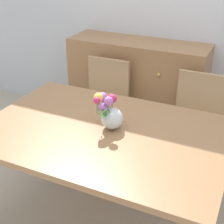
% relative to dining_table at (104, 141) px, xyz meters
% --- Properties ---
extents(ground_plane, '(12.00, 12.00, 0.00)m').
position_rel_dining_table_xyz_m(ground_plane, '(0.00, 0.00, -0.69)').
color(ground_plane, '#B7AD99').
extents(dining_table, '(1.61, 1.10, 0.77)m').
position_rel_dining_table_xyz_m(dining_table, '(0.00, 0.00, 0.00)').
color(dining_table, '#9E7047').
rests_on(dining_table, ground_plane).
extents(chair_left, '(0.42, 0.42, 0.90)m').
position_rel_dining_table_xyz_m(chair_left, '(-0.44, 0.89, -0.17)').
color(chair_left, tan).
rests_on(chair_left, ground_plane).
extents(chair_right, '(0.42, 0.42, 0.90)m').
position_rel_dining_table_xyz_m(chair_right, '(0.44, 0.89, -0.17)').
color(chair_right, tan).
rests_on(chair_right, ground_plane).
extents(dresser, '(1.40, 0.47, 1.00)m').
position_rel_dining_table_xyz_m(dresser, '(-0.28, 1.33, -0.19)').
color(dresser, '#9E7047').
rests_on(dresser, ground_plane).
extents(flower_vase, '(0.19, 0.23, 0.25)m').
position_rel_dining_table_xyz_m(flower_vase, '(0.02, 0.04, 0.20)').
color(flower_vase, silver).
rests_on(flower_vase, dining_table).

